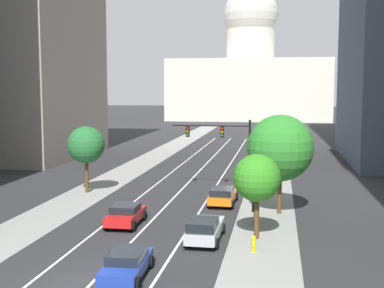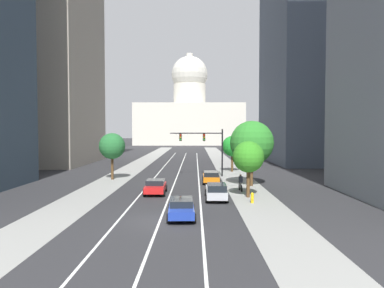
# 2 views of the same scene
# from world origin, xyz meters

# --- Properties ---
(ground_plane) EXTENTS (400.00, 400.00, 0.00)m
(ground_plane) POSITION_xyz_m (0.00, 40.00, 0.00)
(ground_plane) COLOR #2B2B2D
(sidewalk_left) EXTENTS (4.04, 130.00, 0.01)m
(sidewalk_left) POSITION_xyz_m (-7.69, 35.00, 0.01)
(sidewalk_left) COLOR gray
(sidewalk_left) RESTS_ON ground
(sidewalk_right) EXTENTS (4.04, 130.00, 0.01)m
(sidewalk_right) POSITION_xyz_m (7.69, 35.00, 0.01)
(sidewalk_right) COLOR gray
(sidewalk_right) RESTS_ON ground
(lane_stripe_left) EXTENTS (0.16, 90.00, 0.01)m
(lane_stripe_left) POSITION_xyz_m (-2.84, 25.00, 0.01)
(lane_stripe_left) COLOR white
(lane_stripe_left) RESTS_ON ground
(lane_stripe_center) EXTENTS (0.16, 90.00, 0.01)m
(lane_stripe_center) POSITION_xyz_m (0.00, 25.00, 0.01)
(lane_stripe_center) COLOR white
(lane_stripe_center) RESTS_ON ground
(lane_stripe_right) EXTENTS (0.16, 90.00, 0.01)m
(lane_stripe_right) POSITION_xyz_m (2.84, 25.00, 0.01)
(lane_stripe_right) COLOR white
(lane_stripe_right) RESTS_ON ground
(office_tower_far_left) EXTENTS (15.94, 22.19, 40.60)m
(office_tower_far_left) POSITION_xyz_m (-24.53, 40.98, 20.33)
(office_tower_far_left) COLOR #9E9384
(office_tower_far_left) RESTS_ON ground
(office_tower_far_right) EXTENTS (14.77, 24.64, 60.80)m
(office_tower_far_right) POSITION_xyz_m (23.96, 44.46, 30.44)
(office_tower_far_right) COLOR #4C5666
(office_tower_far_right) RESTS_ON ground
(capitol_building) EXTENTS (44.74, 29.89, 39.15)m
(capitol_building) POSITION_xyz_m (0.00, 129.97, 12.21)
(capitol_building) COLOR beige
(capitol_building) RESTS_ON ground
(car_silver) EXTENTS (2.02, 4.72, 1.51)m
(car_silver) POSITION_xyz_m (4.25, 7.26, 0.78)
(car_silver) COLOR #B2B5BA
(car_silver) RESTS_ON ground
(car_orange) EXTENTS (2.10, 4.49, 1.37)m
(car_orange) POSITION_xyz_m (4.25, 17.13, 0.73)
(car_orange) COLOR orange
(car_orange) RESTS_ON ground
(car_blue) EXTENTS (2.09, 4.38, 1.34)m
(car_blue) POSITION_xyz_m (1.42, 0.87, 0.72)
(car_blue) COLOR #1E389E
(car_blue) RESTS_ON ground
(car_red) EXTENTS (2.09, 4.08, 1.39)m
(car_red) POSITION_xyz_m (-1.42, 10.01, 0.73)
(car_red) COLOR red
(car_red) RESTS_ON ground
(traffic_signal_mast) EXTENTS (6.99, 0.39, 6.27)m
(traffic_signal_mast) POSITION_xyz_m (3.76, 22.86, 4.46)
(traffic_signal_mast) COLOR black
(traffic_signal_mast) RESTS_ON ground
(fire_hydrant) EXTENTS (0.26, 0.35, 0.91)m
(fire_hydrant) POSITION_xyz_m (7.19, 5.85, 0.46)
(fire_hydrant) COLOR yellow
(fire_hydrant) RESTS_ON ground
(cyclist) EXTENTS (0.38, 1.70, 1.72)m
(cyclist) POSITION_xyz_m (6.95, 11.65, 0.85)
(cyclist) COLOR black
(cyclist) RESTS_ON ground
(street_tree_mid_left) EXTENTS (3.21, 3.21, 5.77)m
(street_tree_mid_left) POSITION_xyz_m (-7.88, 19.84, 4.14)
(street_tree_mid_left) COLOR #51381E
(street_tree_mid_left) RESTS_ON ground
(street_tree_far_right) EXTENTS (2.86, 2.86, 5.14)m
(street_tree_far_right) POSITION_xyz_m (7.23, 8.43, 3.68)
(street_tree_far_right) COLOR #51381E
(street_tree_far_right) RESTS_ON ground
(street_tree_mid_right) EXTENTS (2.98, 2.98, 5.27)m
(street_tree_mid_right) POSITION_xyz_m (7.84, 28.22, 3.75)
(street_tree_mid_right) COLOR #51381E
(street_tree_mid_right) RESTS_ON ground
(street_tree_near_right) EXTENTS (4.77, 4.77, 7.16)m
(street_tree_near_right) POSITION_xyz_m (8.59, 14.98, 4.77)
(street_tree_near_right) COLOR #51381E
(street_tree_near_right) RESTS_ON ground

